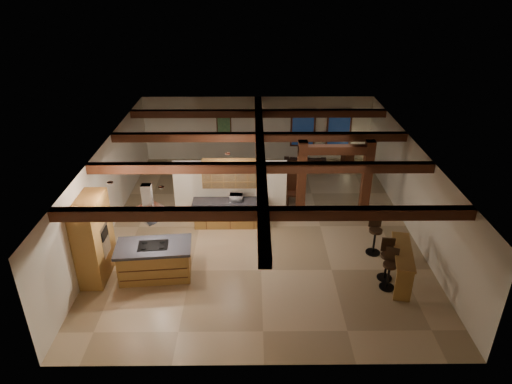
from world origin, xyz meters
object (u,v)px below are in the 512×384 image
sofa (305,162)px  bar_counter (402,260)px  dining_table (274,187)px  kitchen_island (155,260)px

sofa → bar_counter: bar_counter is taller
sofa → bar_counter: size_ratio=0.92×
dining_table → bar_counter: 6.27m
kitchen_island → bar_counter: 6.90m
dining_table → sofa: size_ratio=1.06×
kitchen_island → bar_counter: bearing=-2.4°
kitchen_island → sofa: size_ratio=1.19×
kitchen_island → dining_table: (3.61, 5.04, -0.18)m
dining_table → sofa: dining_table is taller
kitchen_island → sofa: 9.23m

